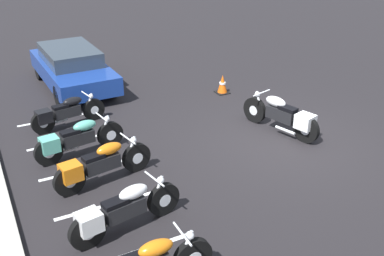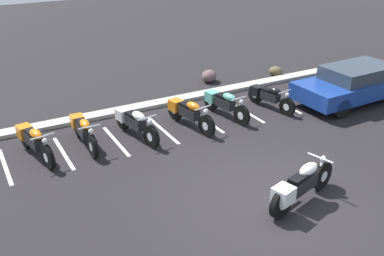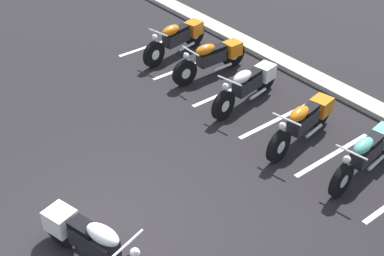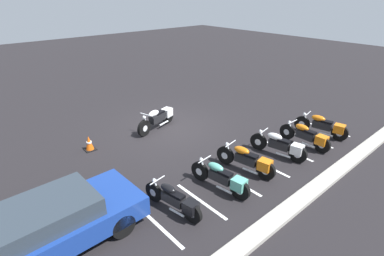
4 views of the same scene
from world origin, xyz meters
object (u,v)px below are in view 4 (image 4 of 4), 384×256
(parked_bike_1, at_px, (307,136))
(parked_bike_4, at_px, (222,178))
(parked_bike_2, at_px, (281,145))
(parked_bike_5, at_px, (175,200))
(motorcycle_white_featured, at_px, (158,118))
(traffic_cone, at_px, (89,143))
(car_blue, at_px, (49,225))
(parked_bike_0, at_px, (324,126))
(parked_bike_3, at_px, (248,160))

(parked_bike_1, bearing_deg, parked_bike_4, 87.80)
(parked_bike_2, relative_size, parked_bike_5, 1.08)
(parked_bike_1, relative_size, parked_bike_2, 0.99)
(motorcycle_white_featured, distance_m, traffic_cone, 3.16)
(motorcycle_white_featured, xyz_separation_m, car_blue, (5.84, 3.91, 0.19))
(traffic_cone, bearing_deg, motorcycle_white_featured, 178.23)
(parked_bike_5, bearing_deg, motorcycle_white_featured, -40.62)
(parked_bike_1, xyz_separation_m, parked_bike_2, (1.45, -0.22, 0.01))
(parked_bike_2, bearing_deg, traffic_cone, 34.74)
(parked_bike_0, bearing_deg, parked_bike_4, 77.40)
(motorcycle_white_featured, height_order, car_blue, car_blue)
(parked_bike_2, xyz_separation_m, parked_bike_5, (4.79, -0.14, -0.04))
(parked_bike_2, bearing_deg, parked_bike_3, 75.91)
(parked_bike_2, bearing_deg, parked_bike_5, 78.28)
(parked_bike_0, relative_size, parked_bike_5, 1.08)
(parked_bike_2, height_order, parked_bike_3, parked_bike_3)
(parked_bike_2, xyz_separation_m, car_blue, (7.74, -1.08, 0.22))
(parked_bike_4, xyz_separation_m, traffic_cone, (1.96, -5.11, -0.18))
(parked_bike_0, relative_size, parked_bike_4, 1.01)
(parked_bike_1, relative_size, parked_bike_3, 0.98)
(parked_bike_1, xyz_separation_m, parked_bike_3, (3.16, -0.34, 0.01))
(parked_bike_1, distance_m, car_blue, 9.28)
(car_blue, relative_size, traffic_cone, 7.37)
(motorcycle_white_featured, xyz_separation_m, traffic_cone, (3.16, -0.10, -0.21))
(motorcycle_white_featured, height_order, parked_bike_5, motorcycle_white_featured)
(car_blue, bearing_deg, parked_bike_3, -10.44)
(parked_bike_3, height_order, car_blue, car_blue)
(parked_bike_1, relative_size, car_blue, 0.49)
(car_blue, bearing_deg, parked_bike_0, -8.27)
(motorcycle_white_featured, distance_m, car_blue, 7.03)
(motorcycle_white_featured, height_order, parked_bike_3, motorcycle_white_featured)
(parked_bike_3, relative_size, car_blue, 0.50)
(parked_bike_0, relative_size, parked_bike_2, 1.00)
(parked_bike_2, xyz_separation_m, traffic_cone, (5.06, -5.09, -0.18))
(parked_bike_0, distance_m, traffic_cone, 9.48)
(motorcycle_white_featured, xyz_separation_m, parked_bike_5, (2.89, 4.86, -0.06))
(parked_bike_4, bearing_deg, parked_bike_1, -100.39)
(motorcycle_white_featured, xyz_separation_m, parked_bike_2, (-1.90, 4.99, -0.03))
(parked_bike_4, bearing_deg, car_blue, 68.84)
(parked_bike_5, bearing_deg, parked_bike_3, -100.17)
(parked_bike_5, bearing_deg, car_blue, 62.34)
(parked_bike_5, bearing_deg, traffic_cone, -6.80)
(parked_bike_1, distance_m, parked_bike_2, 1.46)
(car_blue, xyz_separation_m, traffic_cone, (-2.68, -4.01, -0.40))
(parked_bike_1, bearing_deg, parked_bike_2, 81.77)
(parked_bike_3, bearing_deg, parked_bike_0, -103.91)
(motorcycle_white_featured, bearing_deg, parked_bike_0, 116.81)
(parked_bike_2, bearing_deg, motorcycle_white_featured, 10.78)
(motorcycle_white_featured, xyz_separation_m, parked_bike_0, (-4.71, 5.19, -0.03))
(parked_bike_0, xyz_separation_m, parked_bike_5, (7.60, -0.33, -0.04))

